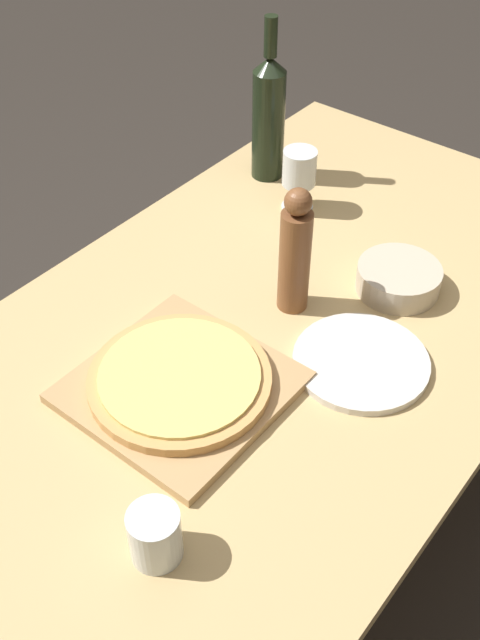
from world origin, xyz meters
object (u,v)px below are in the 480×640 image
Objects in this scene: wine_glass at (299,170)px; wine_bottle at (269,115)px; pepper_mill at (296,254)px; small_bowl at (398,278)px; pizza at (180,379)px.

wine_bottle is at bearing 153.16° from wine_glass.
pepper_mill reaches higher than small_bowl.
pizza is 1.90× the size of small_bowl.
wine_bottle reaches higher than pizza.
wine_bottle reaches higher than wine_glass.
small_bowl reaches higher than pizza.
pizza is 0.58m from wine_glass.
wine_bottle is 2.29× the size of small_bowl.
pepper_mill is at bearing 86.20° from pizza.
pizza is at bearing -93.80° from pepper_mill.
wine_bottle is 0.16m from wine_glass.
pizza is 0.83× the size of wine_bottle.
small_bowl is (0.31, -0.11, -0.07)m from wine_glass.
wine_glass is at bearing 106.08° from pizza.
pizza is 1.20× the size of pepper_mill.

